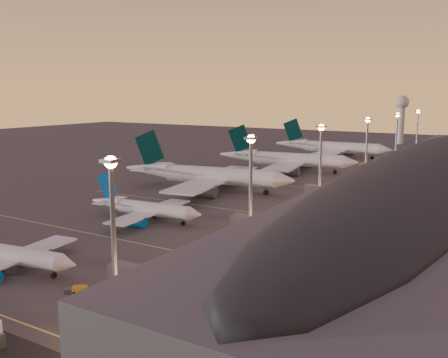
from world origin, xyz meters
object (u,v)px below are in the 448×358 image
baggage_tug_b (77,290)px  airliner_wide_far (331,147)px  airliner_narrow_south (6,254)px  airliner_wide_near (206,175)px  baggage_tug_a (112,291)px  airliner_wide_mid (286,159)px  radar_tower (402,111)px  airliner_narrow_north (144,208)px

baggage_tug_b → airliner_wide_far: bearing=58.7°
airliner_narrow_south → airliner_wide_near: airliner_wide_near is taller
airliner_wide_far → baggage_tug_a: bearing=-84.2°
airliner_wide_mid → radar_tower: radar_tower is taller
airliner_narrow_north → radar_tower: (13.37, 247.79, 18.59)m
radar_tower → baggage_tug_b: (9.42, -292.47, -21.37)m
airliner_wide_far → airliner_narrow_north: bearing=-92.0°
airliner_wide_mid → baggage_tug_a: 145.08m
airliner_narrow_south → airliner_wide_near: (-11.32, 87.99, 2.21)m
airliner_wide_near → radar_tower: radar_tower is taller
airliner_wide_near → airliner_wide_mid: 55.71m
airliner_wide_mid → baggage_tug_b: (26.13, -144.24, -4.68)m
airliner_narrow_north → airliner_wide_far: (-2.93, 157.20, 1.94)m
airliner_wide_far → baggage_tug_b: 203.56m
radar_tower → airliner_wide_near: bearing=-96.3°
airliner_narrow_south → airliner_narrow_north: bearing=84.4°
radar_tower → baggage_tug_a: 290.90m
airliner_wide_far → baggage_tug_a: (31.30, -199.14, -4.65)m
baggage_tug_b → airliner_narrow_north: bearing=78.5°
airliner_wide_mid → baggage_tug_a: airliner_wide_mid is taller
airliner_narrow_south → airliner_narrow_north: 43.88m
airliner_narrow_south → baggage_tug_a: (26.31, 1.89, -2.59)m
airliner_narrow_north → airliner_wide_far: 157.24m
airliner_narrow_south → airliner_wide_far: airliner_wide_far is taller
airliner_narrow_south → baggage_tug_b: airliner_narrow_south is taller
baggage_tug_a → airliner_wide_near: bearing=127.2°
airliner_wide_mid → radar_tower: bearing=75.2°
airliner_wide_far → radar_tower: bearing=76.7°
airliner_wide_near → baggage_tug_b: (32.05, -88.84, -4.87)m
radar_tower → airliner_wide_mid: bearing=-96.4°
airliner_narrow_north → radar_tower: radar_tower is taller
airliner_wide_near → airliner_wide_far: 113.22m
baggage_tug_a → airliner_wide_far: bearing=112.5°
airliner_narrow_south → airliner_wide_mid: (-5.40, 143.39, 2.02)m
baggage_tug_a → radar_tower: bearing=106.5°
airliner_wide_far → baggage_tug_b: size_ratio=16.84×
airliner_wide_mid → radar_tower: size_ratio=1.93×
airliner_wide_far → radar_tower: radar_tower is taller
airliner_narrow_south → baggage_tug_b: 20.92m
airliner_narrow_north → airliner_narrow_south: bearing=-92.4°
airliner_wide_near → airliner_wide_mid: airliner_wide_near is taller
airliner_narrow_south → airliner_narrow_north: airliner_narrow_north is taller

